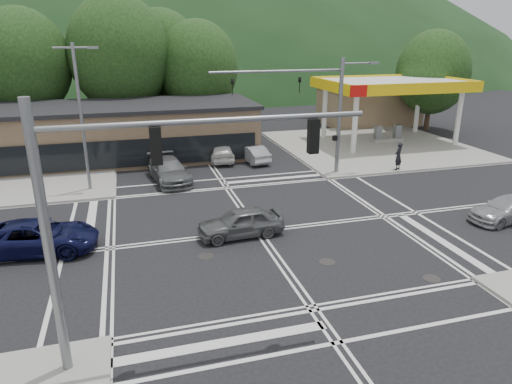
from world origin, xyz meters
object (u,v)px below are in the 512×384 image
object	(u,v)px
car_queue_a	(253,153)
car_blue_west	(36,237)
car_silver_east	(507,209)
pedestrian	(398,156)
car_grey_center	(241,222)
car_northbound	(169,170)
car_queue_b	(221,151)

from	to	relation	value
car_queue_a	car_blue_west	bearing A→B (deg)	33.59
car_silver_east	pedestrian	distance (m)	9.76
car_grey_center	car_northbound	world-z (taller)	car_northbound
car_blue_west	car_grey_center	xyz separation A→B (m)	(9.32, -0.80, -0.03)
car_grey_center	car_queue_b	bearing A→B (deg)	168.59
car_grey_center	car_northbound	xyz separation A→B (m)	(-2.49, 9.90, 0.06)
car_silver_east	pedestrian	size ratio (longest dim) A/B	2.24
car_silver_east	car_queue_a	size ratio (longest dim) A/B	1.11
car_silver_east	car_northbound	world-z (taller)	car_northbound
car_grey_center	car_queue_a	bearing A→B (deg)	158.47
car_northbound	car_silver_east	bearing A→B (deg)	-43.21
pedestrian	car_northbound	bearing A→B (deg)	-38.40
car_grey_center	car_queue_a	world-z (taller)	car_grey_center
pedestrian	car_queue_b	bearing A→B (deg)	-60.07
car_queue_a	pedestrian	bearing A→B (deg)	140.79
car_blue_west	car_silver_east	xyz separation A→B (m)	(23.46, -2.73, -0.11)
pedestrian	car_blue_west	bearing A→B (deg)	-14.08
car_silver_east	car_northbound	distance (m)	20.40
car_blue_west	pedestrian	xyz separation A→B (m)	(22.99, 7.00, 0.39)
car_queue_b	pedestrian	distance (m)	13.39
car_blue_west	car_northbound	distance (m)	11.38
car_queue_b	car_blue_west	bearing A→B (deg)	55.53
car_northbound	pedestrian	xyz separation A→B (m)	(16.15, -2.10, 0.35)
car_blue_west	pedestrian	bearing A→B (deg)	-65.88
car_blue_west	car_silver_east	world-z (taller)	car_blue_west
car_silver_east	car_blue_west	bearing A→B (deg)	-103.59
car_grey_center	pedestrian	bearing A→B (deg)	116.15
car_blue_west	pedestrian	size ratio (longest dim) A/B	2.74
car_grey_center	car_queue_a	size ratio (longest dim) A/B	1.06
car_silver_east	car_queue_a	distance (m)	18.11
car_blue_west	car_grey_center	world-z (taller)	car_blue_west
car_grey_center	car_queue_b	xyz separation A→B (m)	(1.97, 14.30, 0.06)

